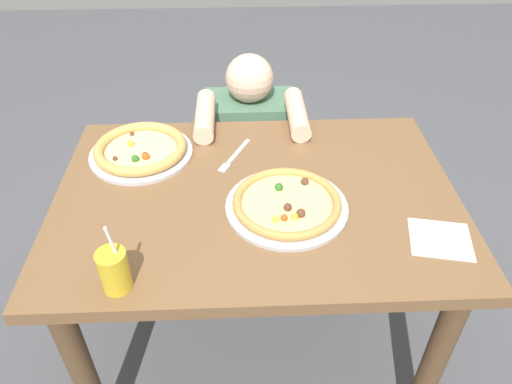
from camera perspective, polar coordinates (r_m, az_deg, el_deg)
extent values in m
plane|color=#4C4C51|center=(2.00, 0.04, -17.04)|extent=(8.00, 8.00, 0.00)
cube|color=brown|center=(1.45, 0.05, -0.73)|extent=(1.20, 0.84, 0.04)
cylinder|color=brown|center=(1.59, -19.63, -19.71)|extent=(0.07, 0.07, 0.71)
cylinder|color=brown|center=(1.62, 20.30, -18.27)|extent=(0.07, 0.07, 0.71)
cylinder|color=brown|center=(2.01, -15.36, -3.19)|extent=(0.07, 0.07, 0.71)
cylinder|color=brown|center=(2.03, 14.40, -2.37)|extent=(0.07, 0.07, 0.71)
cylinder|color=#B7B7BC|center=(1.39, 3.64, -1.73)|extent=(0.35, 0.35, 0.01)
cylinder|color=#E5CC7F|center=(1.38, 3.65, -1.39)|extent=(0.26, 0.26, 0.01)
torus|color=#C68C47|center=(1.37, 3.67, -1.15)|extent=(0.31, 0.31, 0.03)
sphere|color=brown|center=(1.35, 3.77, -1.81)|extent=(0.02, 0.02, 0.02)
sphere|color=brown|center=(1.33, 5.33, -2.52)|extent=(0.03, 0.03, 0.03)
sphere|color=brown|center=(1.44, 5.79, 1.24)|extent=(0.02, 0.02, 0.02)
sphere|color=gold|center=(1.31, 2.33, -3.25)|extent=(0.02, 0.02, 0.02)
sphere|color=#2D6623|center=(1.42, 2.73, 0.58)|extent=(0.03, 0.03, 0.03)
sphere|color=gold|center=(1.32, 4.57, -2.90)|extent=(0.02, 0.02, 0.02)
sphere|color=#BF4C19|center=(1.32, 3.35, -3.07)|extent=(0.02, 0.02, 0.02)
cylinder|color=#B7B7BC|center=(1.64, -13.38, 4.46)|extent=(0.34, 0.34, 0.01)
cylinder|color=#EFD68C|center=(1.64, -13.44, 4.77)|extent=(0.24, 0.24, 0.01)
torus|color=tan|center=(1.63, -13.50, 5.10)|extent=(0.30, 0.30, 0.03)
sphere|color=brown|center=(1.59, -12.96, 4.33)|extent=(0.02, 0.02, 0.02)
sphere|color=brown|center=(1.60, -16.32, 3.82)|extent=(0.02, 0.02, 0.02)
sphere|color=brown|center=(1.71, -14.45, 6.68)|extent=(0.02, 0.02, 0.02)
sphere|color=#BF4C19|center=(1.58, -12.90, 4.14)|extent=(0.03, 0.03, 0.03)
sphere|color=#2D6623|center=(1.58, -14.08, 3.85)|extent=(0.02, 0.02, 0.02)
sphere|color=gold|center=(1.66, -14.58, 5.58)|extent=(0.02, 0.02, 0.02)
cylinder|color=gold|center=(1.19, -16.41, -8.90)|extent=(0.07, 0.07, 0.11)
cylinder|color=white|center=(1.12, -16.70, -5.79)|extent=(0.02, 0.02, 0.10)
cube|color=white|center=(1.38, 20.94, -5.22)|extent=(0.19, 0.17, 0.00)
cube|color=silver|center=(1.61, -2.13, 4.79)|extent=(0.09, 0.15, 0.00)
cube|color=silver|center=(1.54, -3.78, 2.88)|extent=(0.04, 0.05, 0.00)
cylinder|color=#333847|center=(2.26, -0.70, -0.34)|extent=(0.29, 0.29, 0.45)
cube|color=#4C7259|center=(2.05, -0.78, 7.53)|extent=(0.37, 0.22, 0.28)
sphere|color=beige|center=(1.94, -0.83, 13.29)|extent=(0.19, 0.19, 0.19)
cylinder|color=beige|center=(1.76, -6.06, 8.94)|extent=(0.07, 0.28, 0.07)
cylinder|color=beige|center=(1.77, 4.86, 9.19)|extent=(0.07, 0.28, 0.07)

